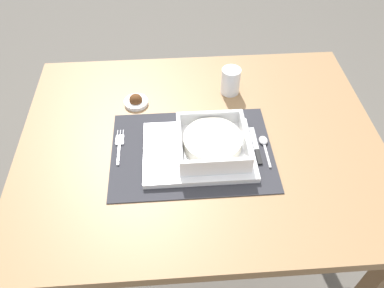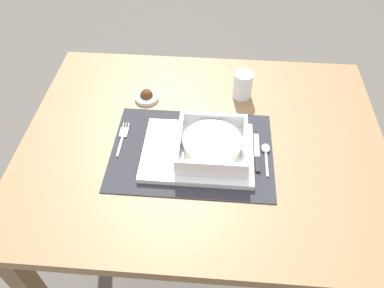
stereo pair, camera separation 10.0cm
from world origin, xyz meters
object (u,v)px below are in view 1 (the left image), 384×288
Objects in this scene: drinking_glass at (230,82)px; condiment_saucer at (136,101)px; dining_table at (200,162)px; fork at (120,144)px; porridge_bowl at (212,143)px; spoon at (264,143)px; butter_knife at (256,148)px.

condiment_saucer is (-0.29, -0.04, -0.03)m from drinking_glass.
condiment_saucer is at bearing 138.77° from dining_table.
condiment_saucer is at bearing 72.29° from fork.
spoon is at bearing 6.58° from porridge_bowl.
butter_knife is at bearing -32.38° from condiment_saucer.
dining_table is at bearing 115.80° from porridge_bowl.
butter_knife is (0.15, -0.05, 0.10)m from dining_table.
butter_knife reaches higher than dining_table.
fork is at bearing 173.40° from spoon.
porridge_bowl is 2.16× the size of drinking_glass.
drinking_glass is at bearing 71.74° from porridge_bowl.
drinking_glass is (-0.04, 0.25, 0.03)m from butter_knife.
porridge_bowl is 1.42× the size of fork.
porridge_bowl is 0.15m from spoon.
drinking_glass is at bearing 94.22° from butter_knife.
porridge_bowl is at bearing -45.67° from condiment_saucer.
butter_knife is at bearing 2.23° from porridge_bowl.
dining_table is 7.45× the size of butter_knife.
fork is 0.39m from drinking_glass.
condiment_saucer is (0.04, 0.17, 0.01)m from fork.
porridge_bowl is 1.34× the size of butter_knife.
drinking_glass is (-0.06, 0.24, 0.03)m from spoon.
fork is at bearing -148.05° from drinking_glass.
spoon is at bearing -75.31° from drinking_glass.
porridge_bowl reaches higher than fork.
dining_table is 0.27m from condiment_saucer.
porridge_bowl reaches higher than dining_table.
porridge_bowl reaches higher than condiment_saucer.
butter_knife is 1.61× the size of drinking_glass.
fork is (-0.25, 0.04, -0.04)m from porridge_bowl.
porridge_bowl is at bearing -108.26° from drinking_glass.
spoon is 0.25m from drinking_glass.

